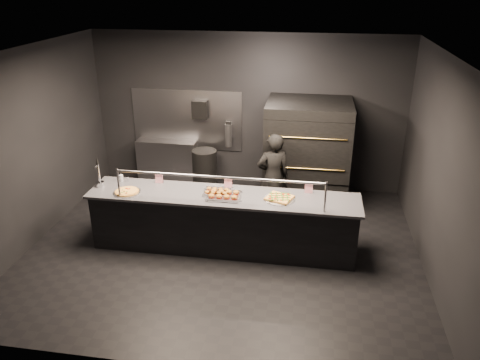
{
  "coord_description": "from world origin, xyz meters",
  "views": [
    {
      "loc": [
        1.25,
        -6.2,
        3.96
      ],
      "look_at": [
        0.23,
        0.2,
        1.09
      ],
      "focal_mm": 35.0,
      "sensor_mm": 36.0,
      "label": 1
    }
  ],
  "objects_px": {
    "pizza_oven": "(307,152)",
    "slider_tray_b": "(224,195)",
    "prep_shelf": "(168,161)",
    "round_pizza": "(127,192)",
    "service_counter": "(223,221)",
    "towel_dispenser": "(200,109)",
    "beer_tap": "(99,178)",
    "trash_bin": "(205,170)",
    "slider_tray_a": "(217,192)",
    "square_pizza": "(279,198)",
    "fire_extinguisher": "(228,135)",
    "worker": "(273,177)"
  },
  "relations": [
    {
      "from": "beer_tap",
      "to": "slider_tray_a",
      "type": "xyz_separation_m",
      "value": [
        1.85,
        0.04,
        -0.12
      ]
    },
    {
      "from": "slider_tray_a",
      "to": "square_pizza",
      "type": "height_order",
      "value": "slider_tray_a"
    },
    {
      "from": "prep_shelf",
      "to": "round_pizza",
      "type": "xyz_separation_m",
      "value": [
        0.15,
        -2.47,
        0.49
      ]
    },
    {
      "from": "towel_dispenser",
      "to": "beer_tap",
      "type": "relative_size",
      "value": 0.7
    },
    {
      "from": "slider_tray_b",
      "to": "square_pizza",
      "type": "distance_m",
      "value": 0.82
    },
    {
      "from": "service_counter",
      "to": "fire_extinguisher",
      "type": "height_order",
      "value": "service_counter"
    },
    {
      "from": "worker",
      "to": "pizza_oven",
      "type": "bearing_deg",
      "value": -145.11
    },
    {
      "from": "slider_tray_a",
      "to": "worker",
      "type": "height_order",
      "value": "worker"
    },
    {
      "from": "towel_dispenser",
      "to": "trash_bin",
      "type": "bearing_deg",
      "value": -67.07
    },
    {
      "from": "round_pizza",
      "to": "slider_tray_a",
      "type": "relative_size",
      "value": 0.94
    },
    {
      "from": "trash_bin",
      "to": "square_pizza",
      "type": "bearing_deg",
      "value": -52.48
    },
    {
      "from": "prep_shelf",
      "to": "round_pizza",
      "type": "height_order",
      "value": "round_pizza"
    },
    {
      "from": "service_counter",
      "to": "slider_tray_b",
      "type": "height_order",
      "value": "service_counter"
    },
    {
      "from": "pizza_oven",
      "to": "slider_tray_b",
      "type": "bearing_deg",
      "value": -120.72
    },
    {
      "from": "towel_dispenser",
      "to": "trash_bin",
      "type": "height_order",
      "value": "towel_dispenser"
    },
    {
      "from": "pizza_oven",
      "to": "towel_dispenser",
      "type": "distance_m",
      "value": 2.23
    },
    {
      "from": "towel_dispenser",
      "to": "worker",
      "type": "distance_m",
      "value": 2.15
    },
    {
      "from": "round_pizza",
      "to": "trash_bin",
      "type": "distance_m",
      "value": 2.42
    },
    {
      "from": "pizza_oven",
      "to": "prep_shelf",
      "type": "relative_size",
      "value": 1.59
    },
    {
      "from": "beer_tap",
      "to": "trash_bin",
      "type": "relative_size",
      "value": 0.62
    },
    {
      "from": "pizza_oven",
      "to": "square_pizza",
      "type": "height_order",
      "value": "pizza_oven"
    },
    {
      "from": "service_counter",
      "to": "towel_dispenser",
      "type": "distance_m",
      "value": 2.78
    },
    {
      "from": "service_counter",
      "to": "prep_shelf",
      "type": "bearing_deg",
      "value": 124.59
    },
    {
      "from": "slider_tray_a",
      "to": "worker",
      "type": "relative_size",
      "value": 0.28
    },
    {
      "from": "square_pizza",
      "to": "slider_tray_b",
      "type": "bearing_deg",
      "value": -175.98
    },
    {
      "from": "pizza_oven",
      "to": "fire_extinguisher",
      "type": "relative_size",
      "value": 3.78
    },
    {
      "from": "slider_tray_a",
      "to": "square_pizza",
      "type": "xyz_separation_m",
      "value": [
        0.95,
        -0.05,
        -0.01
      ]
    },
    {
      "from": "square_pizza",
      "to": "prep_shelf",
      "type": "bearing_deg",
      "value": 136.43
    },
    {
      "from": "round_pizza",
      "to": "trash_bin",
      "type": "relative_size",
      "value": 0.51
    },
    {
      "from": "beer_tap",
      "to": "slider_tray_a",
      "type": "height_order",
      "value": "beer_tap"
    },
    {
      "from": "slider_tray_b",
      "to": "pizza_oven",
      "type": "bearing_deg",
      "value": 59.28
    },
    {
      "from": "fire_extinguisher",
      "to": "worker",
      "type": "height_order",
      "value": "worker"
    },
    {
      "from": "prep_shelf",
      "to": "towel_dispenser",
      "type": "relative_size",
      "value": 3.43
    },
    {
      "from": "square_pizza",
      "to": "fire_extinguisher",
      "type": "bearing_deg",
      "value": 116.46
    },
    {
      "from": "prep_shelf",
      "to": "slider_tray_b",
      "type": "relative_size",
      "value": 2.11
    },
    {
      "from": "slider_tray_a",
      "to": "square_pizza",
      "type": "distance_m",
      "value": 0.95
    },
    {
      "from": "pizza_oven",
      "to": "slider_tray_a",
      "type": "height_order",
      "value": "pizza_oven"
    },
    {
      "from": "beer_tap",
      "to": "trash_bin",
      "type": "bearing_deg",
      "value": 61.2
    },
    {
      "from": "pizza_oven",
      "to": "fire_extinguisher",
      "type": "bearing_deg",
      "value": 162.11
    },
    {
      "from": "fire_extinguisher",
      "to": "round_pizza",
      "type": "xyz_separation_m",
      "value": [
        -1.1,
        -2.55,
        -0.12
      ]
    },
    {
      "from": "prep_shelf",
      "to": "towel_dispenser",
      "type": "height_order",
      "value": "towel_dispenser"
    },
    {
      "from": "beer_tap",
      "to": "trash_bin",
      "type": "height_order",
      "value": "beer_tap"
    },
    {
      "from": "pizza_oven",
      "to": "slider_tray_b",
      "type": "xyz_separation_m",
      "value": [
        -1.17,
        -1.97,
        -0.02
      ]
    },
    {
      "from": "pizza_oven",
      "to": "prep_shelf",
      "type": "distance_m",
      "value": 2.88
    },
    {
      "from": "slider_tray_b",
      "to": "square_pizza",
      "type": "bearing_deg",
      "value": 4.02
    },
    {
      "from": "pizza_oven",
      "to": "slider_tray_b",
      "type": "height_order",
      "value": "pizza_oven"
    },
    {
      "from": "square_pizza",
      "to": "worker",
      "type": "height_order",
      "value": "worker"
    },
    {
      "from": "beer_tap",
      "to": "service_counter",
      "type": "bearing_deg",
      "value": -0.08
    },
    {
      "from": "square_pizza",
      "to": "worker",
      "type": "bearing_deg",
      "value": 99.9
    },
    {
      "from": "slider_tray_b",
      "to": "square_pizza",
      "type": "xyz_separation_m",
      "value": [
        0.82,
        0.06,
        -0.01
      ]
    }
  ]
}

